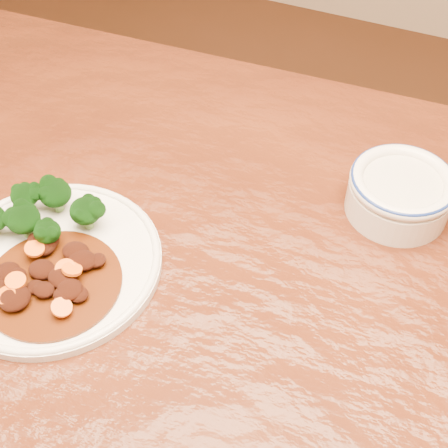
% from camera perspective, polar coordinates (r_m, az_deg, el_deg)
% --- Properties ---
extents(dining_table, '(1.54, 0.97, 0.75)m').
position_cam_1_polar(dining_table, '(0.84, 2.48, -8.59)').
color(dining_table, '#4F200E').
rests_on(dining_table, ground).
extents(dinner_plate, '(0.27, 0.27, 0.02)m').
position_cam_1_polar(dinner_plate, '(0.81, -15.41, -3.38)').
color(dinner_plate, white).
rests_on(dinner_plate, dining_table).
extents(broccoli_florets, '(0.15, 0.11, 0.05)m').
position_cam_1_polar(broccoli_florets, '(0.83, -16.70, 1.16)').
color(broccoli_florets, '#709C50').
rests_on(broccoli_florets, dinner_plate).
extents(mince_stew, '(0.17, 0.17, 0.03)m').
position_cam_1_polar(mince_stew, '(0.78, -15.90, -4.60)').
color(mince_stew, '#4F1E08').
rests_on(mince_stew, dinner_plate).
extents(dip_bowl, '(0.14, 0.14, 0.06)m').
position_cam_1_polar(dip_bowl, '(0.86, 15.80, 2.87)').
color(dip_bowl, silver).
rests_on(dip_bowl, dining_table).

